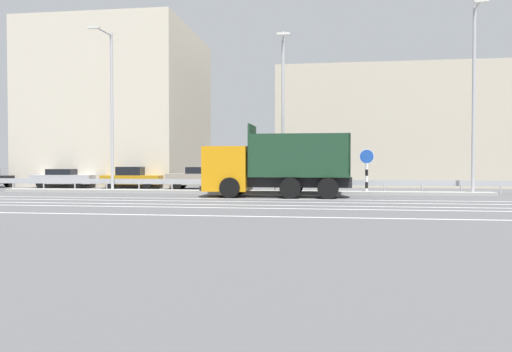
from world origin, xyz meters
TOP-DOWN VIEW (x-y plane):
  - ground_plane at (0.00, 0.00)m, footprint 320.00×320.00m
  - lane_strip_0 at (2.68, -2.70)m, footprint 51.78×0.16m
  - lane_strip_1 at (2.68, -4.38)m, footprint 51.78×0.16m
  - lane_strip_2 at (2.68, -6.21)m, footprint 51.78×0.16m
  - lane_strip_3 at (2.68, -7.60)m, footprint 51.78×0.16m
  - lane_strip_4 at (2.68, -10.58)m, footprint 51.78×0.16m
  - median_island at (0.00, 1.70)m, footprint 28.48×1.10m
  - median_guardrail at (0.00, 2.95)m, footprint 51.78×0.09m
  - dump_truck at (1.63, -0.90)m, footprint 7.67×2.77m
  - median_road_sign at (7.42, 1.70)m, footprint 0.82×0.16m
  - street_lamp_1 at (-7.63, 1.63)m, footprint 0.71×2.28m
  - street_lamp_2 at (2.75, 1.37)m, footprint 0.72×2.00m
  - street_lamp_3 at (13.08, 1.62)m, footprint 0.71×1.83m
  - parked_car_1 at (-13.49, 6.76)m, footprint 4.49×2.10m
  - parked_car_2 at (-8.36, 6.79)m, footprint 4.27×1.98m
  - parked_car_3 at (-3.48, 6.41)m, footprint 4.27×2.21m
  - background_building_0 at (-11.96, 13.57)m, footprint 12.32×12.84m
  - background_building_1 at (13.40, 13.94)m, footprint 23.93×8.58m

SIDE VIEW (x-z plane):
  - ground_plane at x=0.00m, z-range 0.00..0.00m
  - lane_strip_0 at x=2.68m, z-range 0.00..0.01m
  - lane_strip_1 at x=2.68m, z-range 0.00..0.01m
  - lane_strip_2 at x=2.68m, z-range 0.00..0.01m
  - lane_strip_3 at x=2.68m, z-range 0.00..0.01m
  - lane_strip_4 at x=2.68m, z-range 0.00..0.01m
  - median_island at x=0.00m, z-range 0.00..0.18m
  - median_guardrail at x=0.00m, z-range 0.18..0.96m
  - parked_car_1 at x=-13.49m, z-range 0.03..1.37m
  - parked_car_2 at x=-8.36m, z-range -0.01..1.50m
  - parked_car_3 at x=-3.48m, z-range 0.01..1.52m
  - dump_truck at x=1.63m, z-range -0.52..3.23m
  - median_road_sign at x=7.42m, z-range 0.10..2.65m
  - background_building_1 at x=13.40m, z-range 0.00..8.99m
  - street_lamp_2 at x=2.75m, z-range 0.46..9.30m
  - street_lamp_1 at x=-7.63m, z-range 0.50..10.08m
  - street_lamp_3 at x=13.08m, z-range 0.45..10.68m
  - background_building_0 at x=-11.96m, z-range 0.00..12.73m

